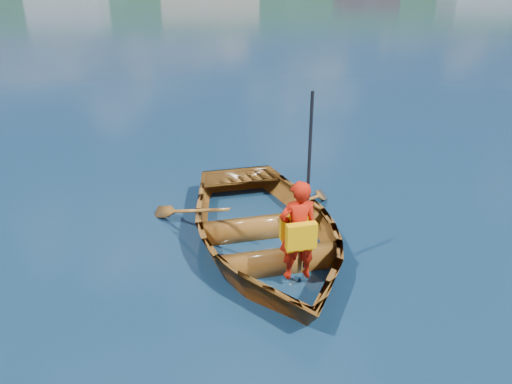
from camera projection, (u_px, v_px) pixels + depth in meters
ground at (223, 240)px, 6.73m from camera, size 600.00×600.00×0.00m
rowboat at (264, 229)px, 6.48m from camera, size 3.44×4.33×0.81m
child_paddler at (298, 230)px, 5.53m from camera, size 0.48×0.39×2.13m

